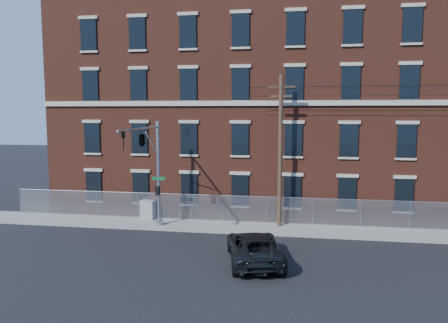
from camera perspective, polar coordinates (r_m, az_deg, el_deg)
The scene contains 8 objects.
ground at distance 24.03m, azimuth 2.01°, elevation -12.06°, with size 140.00×140.00×0.00m, color black.
sidewalk at distance 30.05m, azimuth 26.99°, elevation -8.84°, with size 65.00×3.00×0.12m, color gray.
mill_building at distance 37.65m, azimuth 23.50°, elevation 6.75°, with size 55.30×14.32×16.30m.
chain_link_fence at distance 31.02m, azimuth 26.35°, elevation -6.44°, with size 59.06×0.06×1.85m.
traffic_signal_mast at distance 26.41m, azimuth -10.36°, elevation 1.50°, with size 0.90×6.75×7.00m.
utility_pole_near at distance 28.30m, azimuth 7.52°, elevation 1.78°, with size 1.80×0.28×10.00m.
pickup_truck at distance 22.49m, azimuth 4.05°, elevation -11.32°, with size 2.56×5.56×1.55m, color black.
utility_cabinet at distance 31.11m, azimuth -10.09°, elevation -6.33°, with size 1.06×0.53×1.32m, color gray.
Camera 1 is at (2.85, -22.59, 7.67)m, focal length 34.30 mm.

